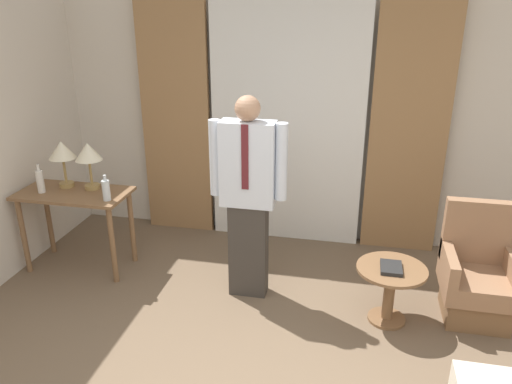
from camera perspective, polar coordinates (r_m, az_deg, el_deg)
name	(u,v)px	position (r m, az deg, el deg)	size (l,w,h in m)	color
wall_back	(289,113)	(5.23, 3.79, 8.97)	(10.00, 0.06, 2.70)	beige
curtain_sheer_center	(287,122)	(5.11, 3.56, 8.01)	(1.57, 0.06, 2.58)	white
curtain_drape_left	(176,116)	(5.41, -9.17, 8.53)	(0.74, 0.06, 2.58)	#997047
curtain_drape_right	(409,128)	(5.08, 17.07, 7.02)	(0.74, 0.06, 2.58)	#997047
desk	(75,206)	(4.99, -19.96, -1.48)	(1.03, 0.52, 0.78)	brown
table_lamp_left	(62,153)	(5.00, -21.28, 4.22)	(0.25, 0.25, 0.45)	#9E7F47
table_lamp_right	(88,154)	(4.86, -18.62, 4.11)	(0.25, 0.25, 0.45)	#9E7F47
bottle_near_edge	(40,181)	(5.00, -23.44, 1.17)	(0.07, 0.07, 0.27)	silver
bottle_by_lamp	(106,190)	(4.61, -16.76, 0.24)	(0.07, 0.07, 0.24)	silver
person	(248,192)	(4.14, -0.91, -0.01)	(0.65, 0.22, 1.77)	#38332D
armchair	(477,279)	(4.49, 23.97, -9.05)	(0.57, 0.57, 0.95)	brown
side_table	(390,285)	(4.19, 15.08, -10.19)	(0.55, 0.55, 0.49)	brown
book	(391,268)	(4.08, 15.20, -8.35)	(0.16, 0.22, 0.03)	black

